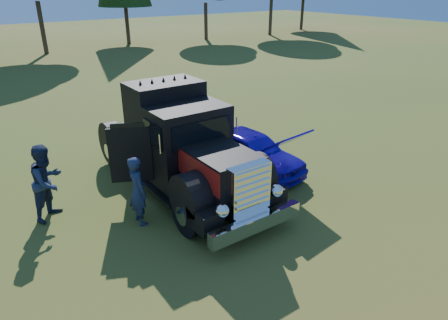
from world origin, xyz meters
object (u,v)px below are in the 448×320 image
diamond_t_truck (181,148)px  spectator_near (138,191)px  spectator_far (47,182)px  hotrod_coupe (251,151)px

diamond_t_truck → spectator_near: 2.05m
diamond_t_truck → spectator_far: size_ratio=3.62×
hotrod_coupe → spectator_far: size_ratio=2.13×
spectator_far → spectator_near: bearing=-81.2°
spectator_near → spectator_far: (-1.72, 1.58, 0.09)m
hotrod_coupe → spectator_near: (-4.19, -0.79, 0.23)m
spectator_near → spectator_far: spectator_far is taller
diamond_t_truck → spectator_near: diamond_t_truck is taller
diamond_t_truck → hotrod_coupe: bearing=-3.5°
spectator_near → spectator_far: 2.33m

